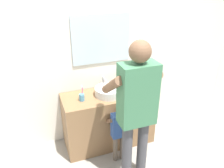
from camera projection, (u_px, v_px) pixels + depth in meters
name	position (u px, v px, depth m)	size (l,w,h in m)	color
ground_plane	(116.00, 153.00, 3.23)	(14.00, 14.00, 0.00)	#9E998E
back_wall	(100.00, 50.00, 3.16)	(4.40, 0.10, 2.70)	silver
vanity_cabinet	(108.00, 118.00, 3.30)	(1.28, 0.54, 0.81)	olive
sink_basin	(109.00, 91.00, 3.09)	(0.38, 0.38, 0.11)	silver
faucet	(103.00, 83.00, 3.27)	(0.18, 0.14, 0.18)	#B7BABF
toothbrush_cup	(82.00, 97.00, 2.95)	(0.07, 0.07, 0.21)	#4C8EB2
soap_bottle	(125.00, 85.00, 3.25)	(0.06, 0.06, 0.16)	#B27FC6
child_toddler	(119.00, 128.00, 2.92)	(0.26, 0.27, 0.86)	#6B5B4C
adult_parent	(137.00, 103.00, 2.45)	(0.54, 0.57, 1.74)	#47474C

